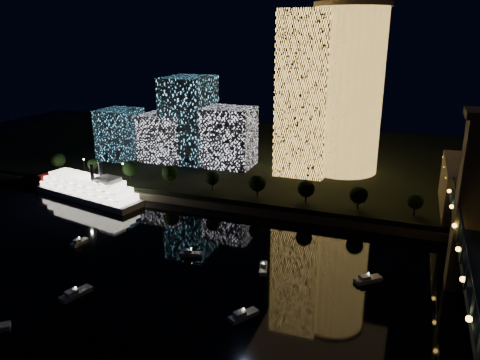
% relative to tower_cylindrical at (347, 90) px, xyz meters
% --- Properties ---
extents(ground, '(520.00, 520.00, 0.00)m').
position_rel_tower_cylindrical_xyz_m(ground, '(-16.22, -137.69, -43.18)').
color(ground, black).
rests_on(ground, ground).
extents(far_bank, '(420.00, 160.00, 5.00)m').
position_rel_tower_cylindrical_xyz_m(far_bank, '(-16.22, 22.31, -40.68)').
color(far_bank, black).
rests_on(far_bank, ground).
extents(seawall, '(420.00, 6.00, 3.00)m').
position_rel_tower_cylindrical_xyz_m(seawall, '(-16.22, -55.69, -41.68)').
color(seawall, '#6B5E4C').
rests_on(seawall, ground).
extents(tower_cylindrical, '(34.00, 34.00, 76.10)m').
position_rel_tower_cylindrical_xyz_m(tower_cylindrical, '(0.00, 0.00, 0.00)').
color(tower_cylindrical, '#FFBD51').
rests_on(tower_cylindrical, far_bank).
extents(tower_rectangular, '(22.99, 22.99, 73.16)m').
position_rel_tower_cylindrical_xyz_m(tower_rectangular, '(-17.04, -9.82, -1.60)').
color(tower_rectangular, '#FFBD51').
rests_on(tower_rectangular, far_bank).
extents(midrise_blocks, '(79.84, 33.49, 42.52)m').
position_rel_tower_cylindrical_xyz_m(midrise_blocks, '(-79.75, -11.07, -21.68)').
color(midrise_blocks, white).
rests_on(midrise_blocks, far_bank).
extents(riverboat, '(58.87, 23.19, 17.40)m').
position_rel_tower_cylindrical_xyz_m(riverboat, '(-100.13, -65.01, -38.71)').
color(riverboat, silver).
rests_on(riverboat, ground).
extents(motorboats, '(99.70, 76.06, 2.78)m').
position_rel_tower_cylindrical_xyz_m(motorboats, '(-22.75, -129.46, -42.36)').
color(motorboats, silver).
rests_on(motorboats, ground).
extents(esplanade_trees, '(166.31, 6.97, 8.99)m').
position_rel_tower_cylindrical_xyz_m(esplanade_trees, '(-46.24, -49.69, -32.70)').
color(esplanade_trees, black).
rests_on(esplanade_trees, far_bank).
extents(street_lamps, '(132.70, 0.70, 5.65)m').
position_rel_tower_cylindrical_xyz_m(street_lamps, '(-50.22, -43.69, -34.15)').
color(street_lamps, black).
rests_on(street_lamps, far_bank).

